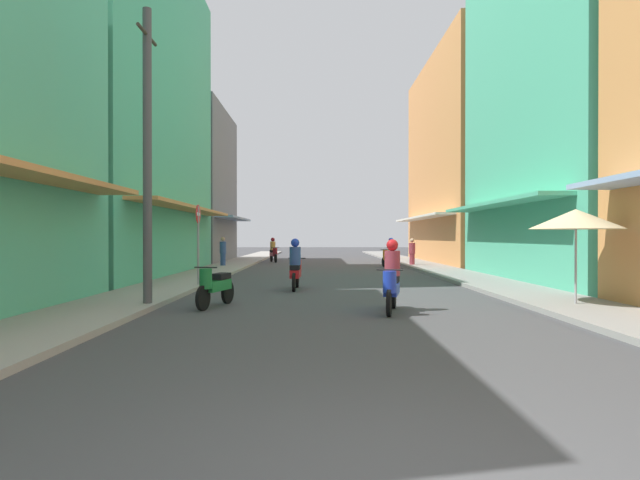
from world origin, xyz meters
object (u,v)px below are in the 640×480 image
at_px(motorbike_green, 215,286).
at_px(motorbike_orange, 390,254).
at_px(utility_pole, 147,155).
at_px(motorbike_maroon, 273,251).
at_px(motorbike_blue, 392,280).
at_px(motorbike_red, 296,267).
at_px(pedestrian_foreground, 412,253).
at_px(pedestrian_far, 223,252).
at_px(vendor_umbrella, 576,219).
at_px(street_sign_no_entry, 198,234).

bearing_deg(motorbike_green, motorbike_orange, 67.56).
relative_size(motorbike_green, utility_pole, 0.26).
bearing_deg(motorbike_maroon, motorbike_blue, -78.56).
distance_m(motorbike_red, pedestrian_foreground, 13.36).
bearing_deg(pedestrian_foreground, motorbike_green, -115.40).
height_order(motorbike_maroon, pedestrian_foreground, motorbike_maroon).
height_order(motorbike_red, pedestrian_far, pedestrian_far).
distance_m(motorbike_green, pedestrian_far, 15.28).
distance_m(motorbike_green, motorbike_blue, 4.06).
bearing_deg(motorbike_green, vendor_umbrella, -2.04).
xyz_separation_m(motorbike_maroon, pedestrian_foreground, (7.97, -5.02, 0.06)).
bearing_deg(motorbike_blue, motorbike_orange, 81.97).
height_order(pedestrian_foreground, vendor_umbrella, vendor_umbrella).
height_order(pedestrian_far, street_sign_no_entry, street_sign_no_entry).
bearing_deg(pedestrian_foreground, motorbike_blue, -102.11).
relative_size(motorbike_blue, motorbike_red, 0.98).
distance_m(motorbike_maroon, pedestrian_far, 6.26).
distance_m(motorbike_orange, street_sign_no_entry, 13.11).
relative_size(motorbike_red, street_sign_no_entry, 0.68).
height_order(motorbike_green, motorbike_red, motorbike_red).
xyz_separation_m(motorbike_blue, pedestrian_far, (-6.55, 15.82, 0.11)).
distance_m(pedestrian_far, street_sign_no_entry, 10.77).
bearing_deg(pedestrian_far, pedestrian_foreground, 4.84).
xyz_separation_m(motorbike_blue, pedestrian_foreground, (3.58, 16.68, 0.06)).
relative_size(motorbike_blue, street_sign_no_entry, 0.67).
distance_m(motorbike_blue, utility_pole, 6.18).
relative_size(motorbike_orange, utility_pole, 0.26).
distance_m(motorbike_orange, motorbike_red, 12.00).
bearing_deg(motorbike_blue, pedestrian_far, 112.47).
relative_size(motorbike_green, motorbike_orange, 1.01).
relative_size(vendor_umbrella, utility_pole, 0.33).
xyz_separation_m(vendor_umbrella, utility_pole, (-9.72, 0.14, 1.46)).
xyz_separation_m(motorbike_green, motorbike_red, (1.71, 3.90, 0.20)).
relative_size(motorbike_maroon, pedestrian_foreground, 1.13).
bearing_deg(motorbike_orange, vendor_umbrella, -82.50).
bearing_deg(motorbike_green, motorbike_red, 66.38).
bearing_deg(motorbike_maroon, pedestrian_far, -110.12).
bearing_deg(motorbike_blue, motorbike_red, 115.96).
relative_size(vendor_umbrella, street_sign_no_entry, 0.85).
bearing_deg(street_sign_no_entry, pedestrian_foreground, 52.14).
distance_m(motorbike_maroon, motorbike_red, 17.17).
distance_m(motorbike_blue, street_sign_no_entry, 7.52).
bearing_deg(motorbike_green, pedestrian_far, 99.68).
distance_m(pedestrian_foreground, utility_pole, 18.65).
distance_m(motorbike_blue, vendor_umbrella, 4.47).
xyz_separation_m(motorbike_red, utility_pole, (-3.21, -4.06, 2.78)).
xyz_separation_m(motorbike_green, motorbike_orange, (6.20, 15.03, 0.20)).
distance_m(motorbike_maroon, vendor_umbrella, 22.96).
xyz_separation_m(motorbike_blue, motorbike_red, (-2.27, 4.66, 0.00)).
bearing_deg(street_sign_no_entry, utility_pole, -91.26).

